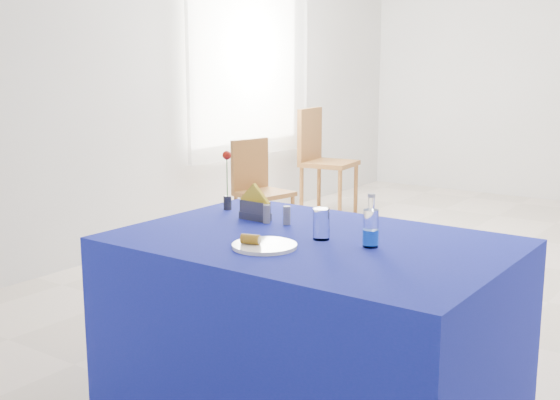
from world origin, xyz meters
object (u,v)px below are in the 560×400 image
Objects in this scene: blue_table at (311,325)px; chair_win_b at (320,154)px; plate at (264,246)px; chair_win_a at (258,184)px; water_bottle at (371,229)px.

chair_win_b is at bearing 121.80° from blue_table.
chair_win_a is (-1.86, 2.38, -0.27)m from plate.
plate reaches higher than blue_table.
plate is at bearing -107.57° from blue_table.
water_bottle is 0.21× the size of chair_win_b.
water_bottle is (0.33, 0.25, 0.06)m from plate.
blue_table is 7.44× the size of water_bottle.
blue_table is at bearing -155.84° from chair_win_b.
water_bottle is at bearing 4.56° from blue_table.
chair_win_a is (-1.93, 2.15, 0.12)m from blue_table.
chair_win_a is at bearing 127.88° from plate.
chair_win_b is (-0.17, 1.23, 0.11)m from chair_win_a.
chair_win_b reaches higher than plate.
plate is at bearing -131.60° from chair_win_a.
chair_win_a is 1.24m from chair_win_b.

